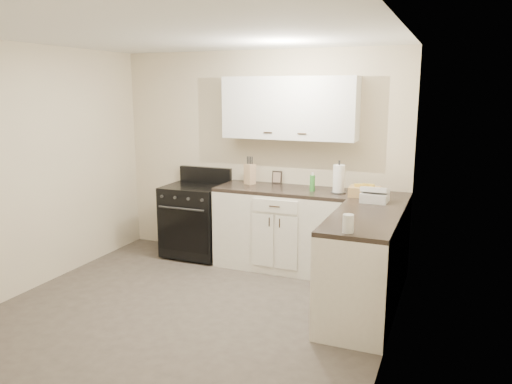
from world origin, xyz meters
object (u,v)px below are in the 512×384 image
at_px(wicker_basket, 364,192).
at_px(countertop_grill, 375,197).
at_px(paper_towel, 339,179).
at_px(stove, 195,220).
at_px(knife_block, 250,174).

distance_m(wicker_basket, countertop_grill, 0.25).
relative_size(wicker_basket, countertop_grill, 1.21).
bearing_deg(wicker_basket, paper_towel, 162.16).
distance_m(paper_towel, wicker_basket, 0.33).
bearing_deg(countertop_grill, stove, 174.28).
relative_size(stove, knife_block, 3.57).
distance_m(stove, wicker_basket, 2.14).
relative_size(knife_block, wicker_basket, 0.77).
xyz_separation_m(stove, paper_towel, (1.78, 0.02, 0.63)).
xyz_separation_m(knife_block, paper_towel, (1.09, -0.11, 0.03)).
xyz_separation_m(paper_towel, countertop_grill, (0.44, -0.31, -0.11)).
bearing_deg(paper_towel, countertop_grill, -34.99).
bearing_deg(stove, knife_block, 10.58).
bearing_deg(paper_towel, knife_block, 174.39).
bearing_deg(knife_block, paper_towel, 18.89).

